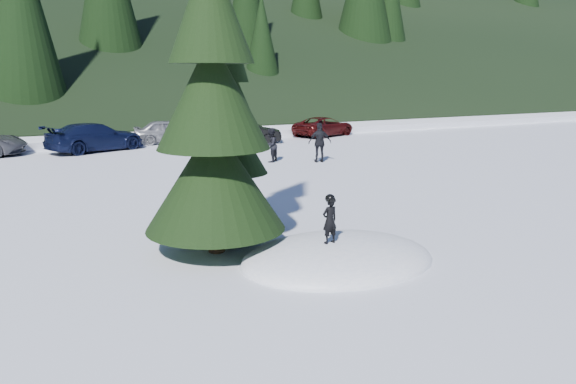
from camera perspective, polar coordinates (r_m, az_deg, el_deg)
name	(u,v)px	position (r m, az deg, el deg)	size (l,w,h in m)	color
ground	(338,260)	(12.60, 5.08, -6.93)	(200.00, 200.00, 0.00)	white
snow_mound	(338,260)	(12.60, 5.08, -6.93)	(4.48, 3.52, 0.96)	white
spruce_tall	(213,108)	(12.63, -7.66, 8.46)	(3.20, 3.20, 8.60)	black
spruce_short	(233,152)	(14.40, -5.57, 4.08)	(2.20, 2.20, 5.37)	black
child_skier	(330,220)	(12.06, 4.26, -2.90)	(0.37, 0.24, 1.01)	black
adult_0	(271,145)	(25.94, -1.76, 4.79)	(0.77, 0.60, 1.58)	black
adult_1	(320,143)	(25.92, 3.25, 5.04)	(1.07, 0.44, 1.82)	black
car_3	(95,137)	(31.23, -18.99, 5.30)	(2.09, 5.13, 1.49)	black
car_4	(170,131)	(33.46, -11.88, 6.05)	(1.67, 4.14, 1.41)	gray
car_5	(250,132)	(33.21, -3.90, 6.07)	(1.29, 3.71, 1.22)	black
car_6	(324,126)	(36.65, 3.66, 6.66)	(2.06, 4.47, 1.24)	#3A0A0A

